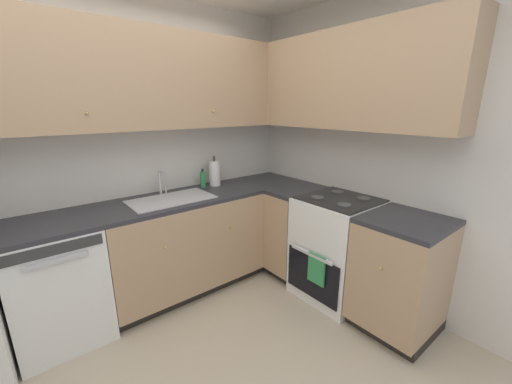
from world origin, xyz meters
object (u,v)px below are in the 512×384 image
dishwasher (58,284)px  soap_bottle (203,179)px  oven_range (337,247)px  paper_towel_roll (215,173)px

dishwasher → soap_bottle: size_ratio=4.80×
oven_range → soap_bottle: size_ratio=5.81×
dishwasher → oven_range: (2.05, -0.95, 0.02)m
dishwasher → soap_bottle: (1.34, 0.18, 0.56)m
oven_range → paper_towel_roll: 1.38m
soap_bottle → oven_range: bearing=-57.9°
dishwasher → paper_towel_roll: bearing=6.3°
oven_range → dishwasher: bearing=155.1°
dishwasher → oven_range: bearing=-24.9°
soap_bottle → paper_towel_roll: (0.13, -0.02, 0.05)m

